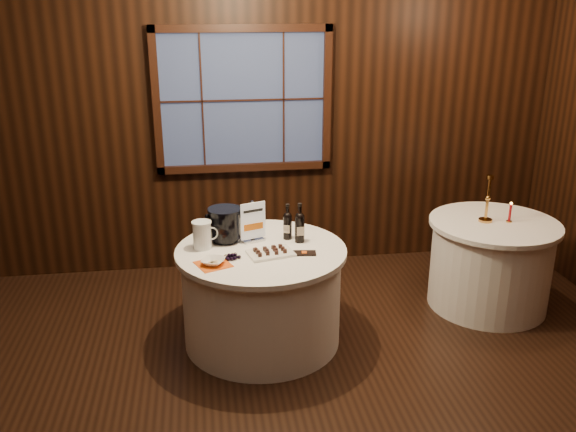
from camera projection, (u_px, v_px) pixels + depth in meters
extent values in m
plane|color=black|center=(279.00, 421.00, 3.86)|extent=(6.00, 6.00, 0.00)
cube|color=black|center=(243.00, 115.00, 5.69)|extent=(6.00, 0.02, 3.00)
cube|color=#374673|center=(243.00, 100.00, 5.61)|extent=(1.50, 0.01, 1.20)
cylinder|color=white|center=(262.00, 297.00, 4.67)|extent=(1.20, 1.20, 0.73)
cylinder|color=white|center=(261.00, 251.00, 4.55)|extent=(1.28, 1.28, 0.04)
cylinder|color=white|center=(490.00, 266.00, 5.23)|extent=(1.00, 1.00, 0.73)
cylinder|color=white|center=(495.00, 224.00, 5.10)|extent=(1.08, 1.08, 0.04)
cube|color=#B3B3BA|center=(253.00, 240.00, 4.68)|extent=(0.19, 0.15, 0.02)
cube|color=#B3B3BA|center=(252.00, 220.00, 4.63)|extent=(0.03, 0.02, 0.31)
cube|color=white|center=(253.00, 221.00, 4.61)|extent=(0.19, 0.07, 0.29)
cylinder|color=black|center=(288.00, 228.00, 4.70)|extent=(0.07, 0.07, 0.18)
sphere|color=black|center=(288.00, 217.00, 4.67)|extent=(0.07, 0.07, 0.07)
cylinder|color=black|center=(288.00, 210.00, 4.65)|extent=(0.03, 0.03, 0.08)
cylinder|color=black|center=(288.00, 205.00, 4.64)|extent=(0.03, 0.03, 0.02)
cube|color=beige|center=(288.00, 229.00, 4.67)|extent=(0.05, 0.02, 0.06)
cylinder|color=black|center=(300.00, 230.00, 4.64)|extent=(0.07, 0.07, 0.20)
sphere|color=black|center=(300.00, 217.00, 4.60)|extent=(0.07, 0.07, 0.07)
cylinder|color=black|center=(300.00, 210.00, 4.58)|extent=(0.03, 0.03, 0.09)
cylinder|color=black|center=(300.00, 205.00, 4.57)|extent=(0.03, 0.03, 0.02)
cube|color=beige|center=(300.00, 231.00, 4.60)|extent=(0.05, 0.00, 0.07)
cylinder|color=black|center=(225.00, 239.00, 4.68)|extent=(0.19, 0.19, 0.03)
cylinder|color=black|center=(225.00, 224.00, 4.64)|extent=(0.24, 0.24, 0.21)
cylinder|color=black|center=(224.00, 210.00, 4.60)|extent=(0.26, 0.26, 0.02)
cube|color=white|center=(271.00, 253.00, 4.43)|extent=(0.36, 0.28, 0.02)
cube|color=black|center=(304.00, 253.00, 4.44)|extent=(0.18, 0.11, 0.01)
cylinder|color=#332312|center=(222.00, 257.00, 4.34)|extent=(0.07, 0.02, 0.03)
cylinder|color=white|center=(202.00, 236.00, 4.51)|extent=(0.14, 0.14, 0.20)
cylinder|color=white|center=(201.00, 222.00, 4.48)|extent=(0.15, 0.15, 0.01)
torus|color=white|center=(212.00, 234.00, 4.52)|extent=(0.10, 0.02, 0.10)
cube|color=#DB5312|center=(213.00, 264.00, 4.27)|extent=(0.29, 0.29, 0.00)
imported|color=white|center=(213.00, 261.00, 4.26)|extent=(0.21, 0.21, 0.04)
cylinder|color=#C88D3E|center=(485.00, 220.00, 5.10)|extent=(0.11, 0.11, 0.02)
cylinder|color=#C88D3E|center=(488.00, 199.00, 5.03)|extent=(0.02, 0.02, 0.35)
cylinder|color=#C88D3E|center=(490.00, 177.00, 4.97)|extent=(0.06, 0.06, 0.03)
cylinder|color=#C88D3E|center=(509.00, 221.00, 5.08)|extent=(0.05, 0.05, 0.01)
cylinder|color=#A50C13|center=(510.00, 213.00, 5.05)|extent=(0.02, 0.02, 0.14)
sphere|color=#FFB23F|center=(511.00, 203.00, 5.03)|extent=(0.02, 0.02, 0.02)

